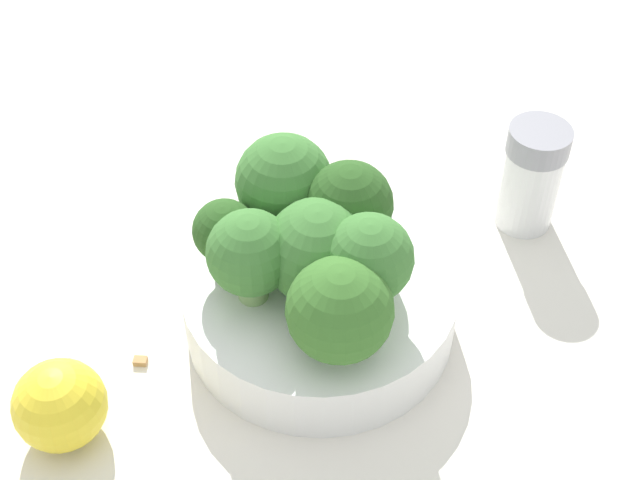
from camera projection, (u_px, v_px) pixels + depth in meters
name	position (u px, v px, depth m)	size (l,w,h in m)	color
ground_plane	(320.00, 324.00, 0.51)	(3.00, 3.00, 0.00)	silver
bowl	(320.00, 303.00, 0.50)	(0.15, 0.15, 0.04)	white
broccoli_floret_0	(316.00, 252.00, 0.46)	(0.06, 0.06, 0.06)	#84AD66
broccoli_floret_1	(284.00, 183.00, 0.49)	(0.05, 0.05, 0.06)	#84AD66
broccoli_floret_2	(224.00, 236.00, 0.47)	(0.03, 0.03, 0.05)	#8EB770
broccoli_floret_3	(349.00, 206.00, 0.47)	(0.05, 0.05, 0.06)	#8EB770
broccoli_floret_4	(340.00, 311.00, 0.43)	(0.05, 0.05, 0.06)	#8EB770
broccoli_floret_5	(250.00, 255.00, 0.46)	(0.05, 0.05, 0.06)	#84AD66
broccoli_floret_6	(368.00, 261.00, 0.45)	(0.05, 0.05, 0.06)	#8EB770
pepper_shaker	(531.00, 176.00, 0.54)	(0.04, 0.04, 0.07)	silver
lemon_wedge	(60.00, 405.00, 0.44)	(0.05, 0.05, 0.05)	yellow
almond_crumb_1	(140.00, 359.00, 0.49)	(0.01, 0.01, 0.01)	#AD7F4C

